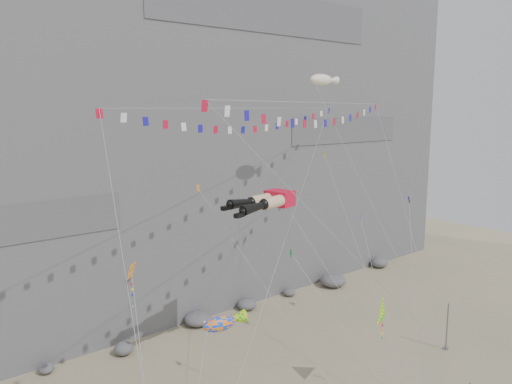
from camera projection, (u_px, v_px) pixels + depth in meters
cliff at (120, 68)px, 55.23m from camera, size 80.00×28.00×50.00m
talus_boulders at (198, 319)px, 47.81m from camera, size 60.00×3.00×1.20m
anchor_pole_right at (447, 326)px, 42.79m from camera, size 0.12×0.12×4.17m
legs_kite at (265, 202)px, 36.25m from camera, size 7.55×14.10×18.98m
flag_banner_upper at (249, 109)px, 39.44m from camera, size 29.77×18.88×29.54m
flag_banner_lower at (321, 103)px, 35.37m from camera, size 27.06×11.29×24.17m
harlequin_kite at (132, 272)px, 27.41m from camera, size 3.18×8.07×13.88m
fish_windsock at (219, 324)px, 29.52m from camera, size 8.29×6.10×11.51m
delta_kite at (383, 313)px, 34.70m from camera, size 2.45×6.57×8.83m
blimp_windsock at (321, 81)px, 43.98m from camera, size 4.95×12.60×26.08m
small_kite_a at (201, 192)px, 37.05m from camera, size 3.66×15.36×20.97m
small_kite_b at (361, 219)px, 39.58m from camera, size 4.93×8.66×15.02m
small_kite_c at (293, 257)px, 32.47m from camera, size 3.94×9.54×14.69m
small_kite_d at (325, 158)px, 44.40m from camera, size 6.59×15.47×22.95m
small_kite_e at (409, 202)px, 43.84m from camera, size 10.80×9.22×18.24m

